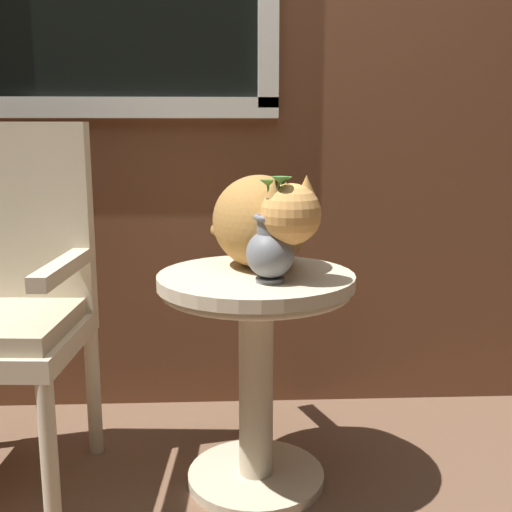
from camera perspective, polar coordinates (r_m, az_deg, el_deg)
back_wall at (r=2.28m, az=-4.43°, el=18.85°), size 4.00×0.07×2.60m
wicker_side_table at (r=1.78m, az=0.00°, el=-7.46°), size 0.54×0.54×0.62m
cat at (r=1.78m, az=0.64°, el=3.18°), size 0.36×0.62×0.27m
pewter_vase_with_ivy at (r=1.62m, az=1.31°, el=0.80°), size 0.12×0.12×0.27m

